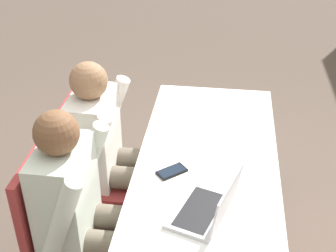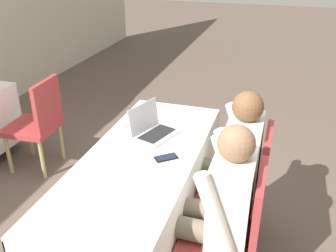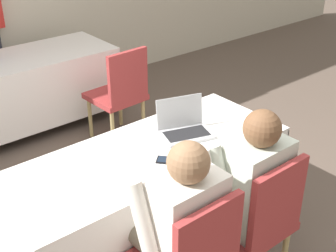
{
  "view_description": "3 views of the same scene",
  "coord_description": "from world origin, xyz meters",
  "px_view_note": "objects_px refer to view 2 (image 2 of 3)",
  "views": [
    {
      "loc": [
        1.84,
        0.05,
        2.13
      ],
      "look_at": [
        0.0,
        -0.19,
        0.97
      ],
      "focal_mm": 50.0,
      "sensor_mm": 36.0,
      "label": 1
    },
    {
      "loc": [
        -1.95,
        -0.81,
        1.98
      ],
      "look_at": [
        0.0,
        -0.19,
        0.97
      ],
      "focal_mm": 40.0,
      "sensor_mm": 36.0,
      "label": 2
    },
    {
      "loc": [
        -1.44,
        -1.93,
        2.18
      ],
      "look_at": [
        0.0,
        -0.19,
        0.97
      ],
      "focal_mm": 50.0,
      "sensor_mm": 36.0,
      "label": 3
    }
  ],
  "objects_px": {
    "chair_near_right": "(244,182)",
    "chair_far_spare": "(38,121)",
    "chair_near_left": "(233,230)",
    "person_checkered_shirt": "(217,204)",
    "laptop": "(153,129)",
    "person_white_shirt": "(231,160)",
    "cell_phone": "(166,158)"
  },
  "relations": [
    {
      "from": "chair_near_right",
      "to": "chair_far_spare",
      "type": "xyz_separation_m",
      "value": [
        0.41,
        1.94,
        0.0
      ]
    },
    {
      "from": "chair_near_left",
      "to": "chair_near_right",
      "type": "distance_m",
      "value": 0.5
    },
    {
      "from": "chair_far_spare",
      "to": "person_checkered_shirt",
      "type": "xyz_separation_m",
      "value": [
        -0.91,
        -1.84,
        0.16
      ]
    },
    {
      "from": "laptop",
      "to": "person_checkered_shirt",
      "type": "xyz_separation_m",
      "value": [
        -0.56,
        -0.58,
        -0.11
      ]
    },
    {
      "from": "chair_near_left",
      "to": "person_white_shirt",
      "type": "relative_size",
      "value": 0.77
    },
    {
      "from": "laptop",
      "to": "person_checkered_shirt",
      "type": "bearing_deg",
      "value": -115.93
    },
    {
      "from": "cell_phone",
      "to": "person_checkered_shirt",
      "type": "distance_m",
      "value": 0.48
    },
    {
      "from": "chair_far_spare",
      "to": "person_checkered_shirt",
      "type": "distance_m",
      "value": 2.06
    },
    {
      "from": "chair_near_right",
      "to": "person_white_shirt",
      "type": "xyz_separation_m",
      "value": [
        0.0,
        0.1,
        0.16
      ]
    },
    {
      "from": "laptop",
      "to": "chair_near_right",
      "type": "bearing_deg",
      "value": -77.08
    },
    {
      "from": "cell_phone",
      "to": "person_checkered_shirt",
      "type": "bearing_deg",
      "value": -165.94
    },
    {
      "from": "chair_far_spare",
      "to": "person_white_shirt",
      "type": "distance_m",
      "value": 1.89
    },
    {
      "from": "person_checkered_shirt",
      "to": "person_white_shirt",
      "type": "height_order",
      "value": "same"
    },
    {
      "from": "laptop",
      "to": "chair_near_right",
      "type": "height_order",
      "value": "laptop"
    },
    {
      "from": "chair_near_right",
      "to": "person_white_shirt",
      "type": "distance_m",
      "value": 0.19
    },
    {
      "from": "person_checkered_shirt",
      "to": "cell_phone",
      "type": "bearing_deg",
      "value": -125.28
    },
    {
      "from": "laptop",
      "to": "chair_near_left",
      "type": "bearing_deg",
      "value": -111.3
    },
    {
      "from": "laptop",
      "to": "chair_near_left",
      "type": "xyz_separation_m",
      "value": [
        -0.56,
        -0.68,
        -0.27
      ]
    },
    {
      "from": "chair_near_right",
      "to": "person_checkered_shirt",
      "type": "bearing_deg",
      "value": -11.62
    },
    {
      "from": "cell_phone",
      "to": "person_checkered_shirt",
      "type": "relative_size",
      "value": 0.14
    },
    {
      "from": "chair_near_left",
      "to": "cell_phone",
      "type": "bearing_deg",
      "value": -119.26
    },
    {
      "from": "chair_near_left",
      "to": "person_white_shirt",
      "type": "height_order",
      "value": "person_white_shirt"
    },
    {
      "from": "cell_phone",
      "to": "chair_near_right",
      "type": "xyz_separation_m",
      "value": [
        0.22,
        -0.49,
        -0.23
      ]
    },
    {
      "from": "cell_phone",
      "to": "chair_near_left",
      "type": "distance_m",
      "value": 0.61
    },
    {
      "from": "laptop",
      "to": "person_checkered_shirt",
      "type": "height_order",
      "value": "person_checkered_shirt"
    },
    {
      "from": "laptop",
      "to": "cell_phone",
      "type": "distance_m",
      "value": 0.34
    },
    {
      "from": "chair_far_spare",
      "to": "person_white_shirt",
      "type": "height_order",
      "value": "person_white_shirt"
    },
    {
      "from": "cell_phone",
      "to": "chair_near_right",
      "type": "relative_size",
      "value": 0.18
    },
    {
      "from": "person_white_shirt",
      "to": "chair_near_left",
      "type": "bearing_deg",
      "value": 11.62
    },
    {
      "from": "cell_phone",
      "to": "chair_far_spare",
      "type": "bearing_deg",
      "value": 25.7
    },
    {
      "from": "chair_near_right",
      "to": "chair_far_spare",
      "type": "height_order",
      "value": "same"
    },
    {
      "from": "laptop",
      "to": "person_white_shirt",
      "type": "distance_m",
      "value": 0.6
    }
  ]
}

